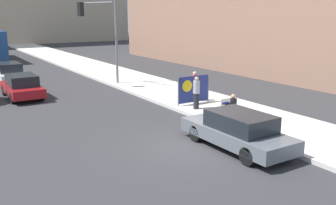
{
  "coord_description": "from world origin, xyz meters",
  "views": [
    {
      "loc": [
        -8.03,
        -10.76,
        4.92
      ],
      "look_at": [
        0.96,
        3.31,
        0.93
      ],
      "focal_mm": 40.0,
      "sensor_mm": 36.0,
      "label": 1
    }
  ],
  "objects": [
    {
      "name": "ground_plane",
      "position": [
        0.0,
        0.0,
        0.0
      ],
      "size": [
        160.0,
        160.0,
        0.0
      ],
      "primitive_type": "plane",
      "color": "#303033"
    },
    {
      "name": "sidewalk_curb",
      "position": [
        4.49,
        15.0,
        0.09
      ],
      "size": [
        4.3,
        90.0,
        0.17
      ],
      "primitive_type": "cube",
      "color": "beige",
      "rests_on": "ground_plane"
    },
    {
      "name": "seated_protester",
      "position": [
        3.39,
        1.55,
        0.8
      ],
      "size": [
        0.99,
        0.77,
        1.18
      ],
      "rotation": [
        0.0,
        0.0,
        -0.1
      ],
      "color": "#474C56",
      "rests_on": "sidewalk_curb"
    },
    {
      "name": "jogger_on_sidewalk",
      "position": [
        3.16,
        4.08,
        1.01
      ],
      "size": [
        0.34,
        0.34,
        1.66
      ],
      "rotation": [
        0.0,
        0.0,
        3.28
      ],
      "color": "black",
      "rests_on": "sidewalk_curb"
    },
    {
      "name": "pedestrian_behind",
      "position": [
        4.14,
        5.55,
        1.01
      ],
      "size": [
        0.34,
        0.34,
        1.65
      ],
      "rotation": [
        0.0,
        0.0,
        0.53
      ],
      "color": "#334775",
      "rests_on": "sidewalk_curb"
    },
    {
      "name": "protest_banner",
      "position": [
        3.68,
        5.03,
        0.98
      ],
      "size": [
        2.05,
        0.06,
        1.52
      ],
      "color": "slate",
      "rests_on": "sidewalk_curb"
    },
    {
      "name": "traffic_light_pole",
      "position": [
        1.92,
        12.7,
        4.03
      ],
      "size": [
        2.96,
        2.72,
        5.72
      ],
      "color": "slate",
      "rests_on": "sidewalk_curb"
    },
    {
      "name": "parked_car_curbside",
      "position": [
        1.25,
        -1.03,
        0.71
      ],
      "size": [
        1.82,
        4.64,
        1.4
      ],
      "color": "#565B60",
      "rests_on": "ground_plane"
    },
    {
      "name": "car_on_road_nearest",
      "position": [
        -3.6,
        12.3,
        0.7
      ],
      "size": [
        1.78,
        4.25,
        1.41
      ],
      "color": "maroon",
      "rests_on": "ground_plane"
    },
    {
      "name": "car_on_road_midblock",
      "position": [
        -3.27,
        18.22,
        0.73
      ],
      "size": [
        1.72,
        4.64,
        1.45
      ],
      "color": "silver",
      "rests_on": "ground_plane"
    }
  ]
}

